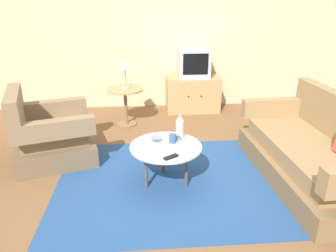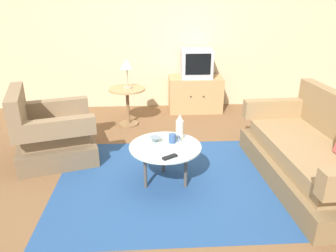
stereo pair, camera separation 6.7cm
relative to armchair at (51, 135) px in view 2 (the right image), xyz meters
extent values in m
plane|color=brown|center=(1.48, -0.54, -0.30)|extent=(16.00, 16.00, 0.00)
cube|color=#CCB78E|center=(1.48, 2.02, 1.05)|extent=(9.00, 0.12, 2.70)
cube|color=navy|center=(1.36, -0.64, -0.30)|extent=(2.33, 1.98, 0.00)
cube|color=brown|center=(0.05, 0.02, -0.18)|extent=(1.10, 1.09, 0.24)
cube|color=#846B4C|center=(0.05, 0.02, 0.03)|extent=(0.89, 0.79, 0.18)
cube|color=#846B4C|center=(-0.31, -0.09, 0.35)|extent=(0.38, 0.88, 0.47)
cube|color=#846B4C|center=(0.16, -0.34, 0.22)|extent=(0.89, 0.39, 0.21)
cube|color=#846B4C|center=(-0.05, 0.37, 0.22)|extent=(0.89, 0.39, 0.21)
cube|color=brown|center=(2.88, -0.71, -0.18)|extent=(0.96, 1.94, 0.24)
cube|color=#93754C|center=(2.88, -0.71, 0.03)|extent=(0.81, 1.65, 0.18)
cube|color=#93754C|center=(2.84, 0.16, 0.23)|extent=(0.88, 0.18, 0.23)
cylinder|color=#B2C6C1|center=(1.36, -0.64, 0.12)|extent=(0.75, 0.75, 0.02)
cylinder|color=#4C4742|center=(1.35, -0.41, -0.09)|extent=(0.04, 0.04, 0.41)
cylinder|color=#4C4742|center=(1.15, -0.74, -0.09)|extent=(0.04, 0.04, 0.41)
cylinder|color=#4C4742|center=(1.57, -0.75, -0.09)|extent=(0.04, 0.04, 0.41)
cylinder|color=tan|center=(0.87, 1.05, 0.27)|extent=(0.55, 0.55, 0.02)
cylinder|color=brown|center=(0.87, 1.05, -0.02)|extent=(0.05, 0.05, 0.56)
cylinder|color=brown|center=(0.87, 1.05, -0.29)|extent=(0.30, 0.30, 0.02)
cube|color=tan|center=(1.99, 1.67, -0.01)|extent=(0.90, 0.49, 0.59)
sphere|color=black|center=(1.88, 1.41, 0.02)|extent=(0.02, 0.02, 0.02)
sphere|color=black|center=(2.10, 1.41, 0.02)|extent=(0.02, 0.02, 0.02)
cube|color=#B7B7BC|center=(1.99, 1.66, 0.52)|extent=(0.51, 0.42, 0.47)
cube|color=black|center=(1.99, 1.45, 0.55)|extent=(0.41, 0.01, 0.34)
cylinder|color=#9E937A|center=(0.88, 1.07, 0.29)|extent=(0.14, 0.14, 0.02)
cylinder|color=#9E937A|center=(0.88, 1.07, 0.44)|extent=(0.02, 0.02, 0.28)
cone|color=beige|center=(0.88, 1.07, 0.65)|extent=(0.21, 0.21, 0.13)
cylinder|color=beige|center=(1.52, -0.48, 0.24)|extent=(0.09, 0.09, 0.21)
cone|color=beige|center=(1.52, -0.48, 0.38)|extent=(0.08, 0.08, 0.07)
cylinder|color=#335184|center=(1.44, -0.56, 0.18)|extent=(0.08, 0.08, 0.09)
torus|color=#335184|center=(1.49, -0.56, 0.18)|extent=(0.07, 0.01, 0.07)
cone|color=slate|center=(1.26, -0.54, 0.16)|extent=(0.12, 0.12, 0.06)
cube|color=black|center=(1.39, -0.91, 0.14)|extent=(0.15, 0.12, 0.02)
camera|label=1|loc=(1.15, -3.61, 1.57)|focal=34.08mm
camera|label=2|loc=(1.22, -3.61, 1.57)|focal=34.08mm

